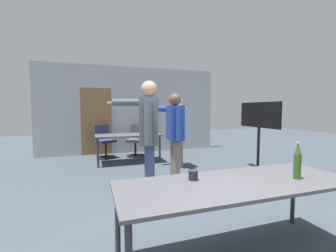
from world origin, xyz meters
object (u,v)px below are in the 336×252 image
object	(u,v)px
person_left_plaid	(174,129)
office_chair_far_right	(105,142)
beer_bottle	(297,161)
person_near_casual	(178,126)
drink_cup	(193,175)
tv_screen	(259,128)
person_center_tall	(148,130)
office_chair_side_rolled	(136,141)

from	to	relation	value
person_left_plaid	office_chair_far_right	size ratio (longest dim) A/B	1.78
beer_bottle	person_near_casual	bearing A→B (deg)	88.40
drink_cup	office_chair_far_right	bearing A→B (deg)	96.84
tv_screen	beer_bottle	xyz separation A→B (m)	(-1.67, -2.47, -0.08)
person_left_plaid	tv_screen	bearing A→B (deg)	-82.10
person_center_tall	beer_bottle	world-z (taller)	person_center_tall
person_near_casual	person_left_plaid	distance (m)	1.16
tv_screen	beer_bottle	distance (m)	2.98
tv_screen	person_center_tall	size ratio (longest dim) A/B	0.85
person_center_tall	office_chair_far_right	xyz separation A→B (m)	(-0.48, 3.41, -0.64)
person_left_plaid	office_chair_far_right	xyz separation A→B (m)	(-1.15, 2.69, -0.57)
person_near_casual	person_left_plaid	size ratio (longest dim) A/B	0.99
person_near_casual	beer_bottle	world-z (taller)	person_near_casual
person_center_tall	office_chair_side_rolled	size ratio (longest dim) A/B	1.94
office_chair_side_rolled	office_chair_far_right	bearing A→B (deg)	24.59
office_chair_side_rolled	beer_bottle	size ratio (longest dim) A/B	2.65
person_left_plaid	drink_cup	bearing A→B (deg)	169.80
office_chair_far_right	person_center_tall	bearing A→B (deg)	74.44
drink_cup	office_chair_side_rolled	bearing A→B (deg)	85.94
person_left_plaid	beer_bottle	size ratio (longest dim) A/B	4.79
person_center_tall	drink_cup	world-z (taller)	person_center_tall
office_chair_far_right	person_near_casual	bearing A→B (deg)	111.42
person_near_casual	drink_cup	distance (m)	3.33
beer_bottle	drink_cup	bearing A→B (deg)	163.57
person_near_casual	person_left_plaid	xyz separation A→B (m)	(-0.48, -1.06, 0.01)
person_center_tall	drink_cup	bearing A→B (deg)	-158.89
office_chair_far_right	office_chair_side_rolled	size ratio (longest dim) A/B	1.02
person_near_casual	office_chair_far_right	bearing A→B (deg)	39.24
tv_screen	beer_bottle	size ratio (longest dim) A/B	4.39
office_chair_far_right	office_chair_side_rolled	xyz separation A→B (m)	(0.91, -0.05, -0.01)
tv_screen	person_near_casual	world-z (taller)	person_near_casual
person_near_casual	beer_bottle	bearing A→B (deg)	172.68
person_left_plaid	beer_bottle	bearing A→B (deg)	-165.61
person_center_tall	beer_bottle	size ratio (longest dim) A/B	5.14
tv_screen	office_chair_far_right	xyz separation A→B (m)	(-3.20, 2.60, -0.53)
office_chair_side_rolled	drink_cup	xyz separation A→B (m)	(-0.34, -4.74, 0.34)
tv_screen	drink_cup	xyz separation A→B (m)	(-2.63, -2.18, -0.20)
person_near_casual	office_chair_side_rolled	distance (m)	1.83
tv_screen	office_chair_far_right	distance (m)	4.16
person_left_plaid	person_center_tall	bearing A→B (deg)	141.95
office_chair_far_right	tv_screen	bearing A→B (deg)	117.39
beer_bottle	drink_cup	world-z (taller)	beer_bottle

